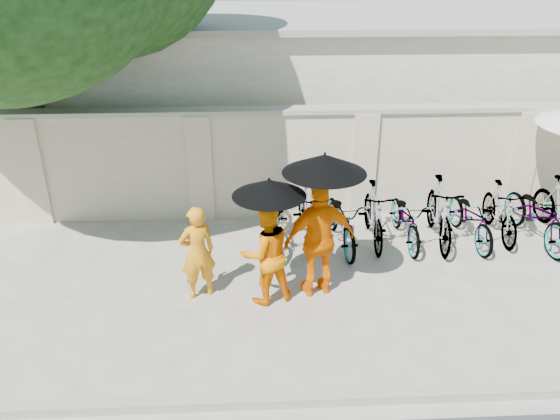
{
  "coord_description": "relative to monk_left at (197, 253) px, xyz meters",
  "views": [
    {
      "loc": [
        -0.01,
        -6.28,
        4.6
      ],
      "look_at": [
        0.36,
        1.06,
        1.1
      ],
      "focal_mm": 35.0,
      "sensor_mm": 36.0,
      "label": 1
    }
  ],
  "objects": [
    {
      "name": "ground",
      "position": [
        0.85,
        -0.52,
        -0.72
      ],
      "size": [
        80.0,
        80.0,
        0.0
      ],
      "primitive_type": "plane",
      "color": "#BCB39E"
    },
    {
      "name": "kerb",
      "position": [
        0.85,
        -2.22,
        -0.66
      ],
      "size": [
        40.0,
        0.16,
        0.12
      ],
      "primitive_type": "cube",
      "color": "gray",
      "rests_on": "ground"
    },
    {
      "name": "compound_wall",
      "position": [
        1.85,
        2.68,
        0.28
      ],
      "size": [
        20.0,
        0.3,
        2.0
      ],
      "primitive_type": "cube",
      "color": "beige",
      "rests_on": "ground"
    },
    {
      "name": "building_behind",
      "position": [
        2.85,
        6.48,
        0.88
      ],
      "size": [
        14.0,
        6.0,
        3.2
      ],
      "primitive_type": "cube",
      "color": "silver",
      "rests_on": "ground"
    },
    {
      "name": "monk_left",
      "position": [
        0.0,
        0.0,
        0.0
      ],
      "size": [
        0.61,
        0.52,
        1.43
      ],
      "primitive_type": "imported",
      "rotation": [
        0.0,
        0.0,
        3.54
      ],
      "color": "orange",
      "rests_on": "ground"
    },
    {
      "name": "monk_center",
      "position": [
        0.97,
        -0.16,
        0.06
      ],
      "size": [
        0.91,
        0.81,
        1.55
      ],
      "primitive_type": "imported",
      "rotation": [
        0.0,
        0.0,
        3.49
      ],
      "color": "orange",
      "rests_on": "ground"
    },
    {
      "name": "parasol_center",
      "position": [
        1.02,
        -0.24,
        1.09
      ],
      "size": [
        0.99,
        0.99,
        1.04
      ],
      "color": "black",
      "rests_on": "ground"
    },
    {
      "name": "monk_right",
      "position": [
        1.74,
        -0.01,
        0.17
      ],
      "size": [
        1.12,
        0.68,
        1.78
      ],
      "primitive_type": "imported",
      "rotation": [
        0.0,
        0.0,
        3.39
      ],
      "color": "#FF7300",
      "rests_on": "ground"
    },
    {
      "name": "parasol_right",
      "position": [
        1.76,
        -0.09,
        1.35
      ],
      "size": [
        1.14,
        1.14,
        1.19
      ],
      "color": "black",
      "rests_on": "ground"
    },
    {
      "name": "bike_0",
      "position": [
        1.17,
        1.46,
        -0.21
      ],
      "size": [
        0.79,
        1.97,
        1.01
      ],
      "primitive_type": "imported",
      "rotation": [
        0.0,
        0.0,
        -0.06
      ],
      "color": "gray",
      "rests_on": "ground"
    },
    {
      "name": "bike_1",
      "position": [
        1.73,
        1.59,
        -0.22
      ],
      "size": [
        0.61,
        1.68,
        0.98
      ],
      "primitive_type": "imported",
      "rotation": [
        0.0,
        0.0,
        0.09
      ],
      "color": "gray",
      "rests_on": "ground"
    },
    {
      "name": "bike_2",
      "position": [
        2.3,
        1.4,
        -0.25
      ],
      "size": [
        0.8,
        1.84,
        0.94
      ],
      "primitive_type": "imported",
      "rotation": [
        0.0,
        0.0,
        0.1
      ],
      "color": "gray",
      "rests_on": "ground"
    },
    {
      "name": "bike_3",
      "position": [
        2.86,
        1.51,
        -0.2
      ],
      "size": [
        0.54,
        1.72,
        1.02
      ],
      "primitive_type": "imported",
      "rotation": [
        0.0,
        0.0,
        -0.03
      ],
      "color": "gray",
      "rests_on": "ground"
    },
    {
      "name": "bike_4",
      "position": [
        3.42,
        1.47,
        -0.28
      ],
      "size": [
        0.61,
        1.66,
        0.87
      ],
      "primitive_type": "imported",
      "rotation": [
        0.0,
        0.0,
        0.02
      ],
      "color": "gray",
      "rests_on": "ground"
    },
    {
      "name": "bike_5",
      "position": [
        3.99,
        1.47,
        -0.16
      ],
      "size": [
        0.71,
        1.88,
        1.1
      ],
      "primitive_type": "imported",
      "rotation": [
        0.0,
        0.0,
        -0.1
      ],
      "color": "gray",
      "rests_on": "ground"
    },
    {
      "name": "bike_6",
      "position": [
        4.55,
        1.46,
        -0.27
      ],
      "size": [
        0.73,
        1.73,
        0.88
      ],
      "primitive_type": "imported",
      "rotation": [
        0.0,
        0.0,
        0.08
      ],
      "color": "gray",
      "rests_on": "ground"
    },
    {
      "name": "bike_7",
      "position": [
        5.12,
        1.6,
        -0.24
      ],
      "size": [
        0.52,
        1.6,
        0.95
      ],
      "primitive_type": "imported",
      "rotation": [
        0.0,
        0.0,
        -0.04
      ],
      "color": "gray",
      "rests_on": "ground"
    },
    {
      "name": "bike_8",
      "position": [
        5.68,
        1.38,
        -0.22
      ],
      "size": [
        0.88,
        1.95,
        0.99
      ],
      "primitive_type": "imported",
      "rotation": [
        0.0,
        0.0,
        0.12
      ],
      "color": "gray",
      "rests_on": "ground"
    }
  ]
}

